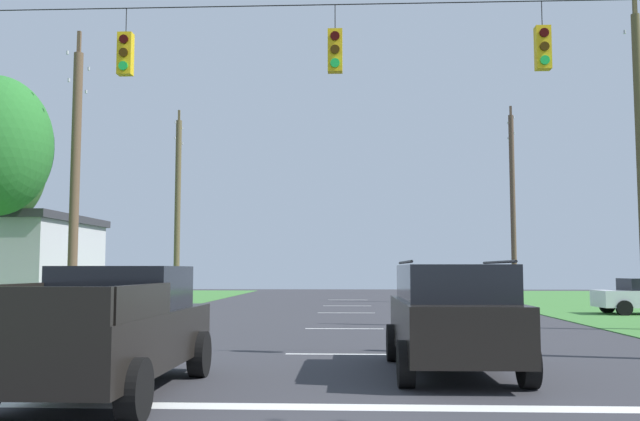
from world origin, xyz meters
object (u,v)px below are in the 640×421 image
tree_roadside_far_right (6,164)px  utility_pole_far_left (178,207)px  overhead_signal_span (331,146)px  suv_black (452,315)px  utility_pole_far_right (513,204)px  utility_pole_mid_left (75,180)px  pickup_truck (110,330)px

tree_roadside_far_right → utility_pole_far_left: bearing=69.8°
overhead_signal_span → suv_black: bearing=-39.2°
utility_pole_far_right → tree_roadside_far_right: bearing=-152.1°
suv_black → utility_pole_far_right: 28.03m
utility_pole_mid_left → overhead_signal_span: bearing=-43.1°
overhead_signal_span → tree_roadside_far_right: size_ratio=2.09×
overhead_signal_span → tree_roadside_far_right: bearing=137.4°
overhead_signal_span → utility_pole_far_right: utility_pole_far_right is taller
utility_pole_mid_left → tree_roadside_far_right: 6.15m
utility_pole_far_right → utility_pole_far_left: 19.05m
utility_pole_mid_left → tree_roadside_far_right: bearing=138.4°
pickup_truck → utility_pole_far_right: 32.10m
tree_roadside_far_right → overhead_signal_span: bearing=-42.6°
suv_black → utility_pole_mid_left: bearing=137.6°
suv_black → utility_pole_far_right: (7.32, 26.67, 4.56)m
overhead_signal_span → suv_black: overhead_signal_span is taller
utility_pole_mid_left → utility_pole_far_right: bearing=41.1°
overhead_signal_span → utility_pole_mid_left: 12.48m
overhead_signal_span → utility_pole_mid_left: size_ratio=1.76×
utility_pole_far_right → tree_roadside_far_right: size_ratio=1.30×
overhead_signal_span → utility_pole_far_left: size_ratio=1.64×
overhead_signal_span → utility_pole_mid_left: bearing=136.9°
utility_pole_far_right → utility_pole_mid_left: size_ratio=1.10×
overhead_signal_span → utility_pole_mid_left: (-9.11, 8.53, 0.42)m
pickup_truck → suv_black: suv_black is taller
overhead_signal_span → pickup_truck: overhead_signal_span is taller
utility_pole_mid_left → suv_black: bearing=-42.4°
utility_pole_mid_left → pickup_truck: bearing=-65.4°
utility_pole_far_left → overhead_signal_span: bearing=-68.5°
overhead_signal_span → tree_roadside_far_right: tree_roadside_far_right is taller
utility_pole_far_right → utility_pole_far_left: (-19.03, -0.88, -0.18)m
suv_black → utility_pole_far_left: utility_pole_far_left is taller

